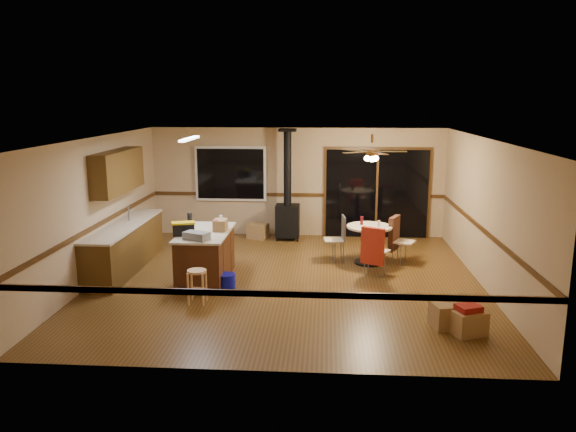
# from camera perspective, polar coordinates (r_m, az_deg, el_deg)

# --- Properties ---
(floor) EXTENTS (7.00, 7.00, 0.00)m
(floor) POSITION_cam_1_polar(r_m,az_deg,el_deg) (10.38, -0.11, -6.56)
(floor) COLOR brown
(floor) RESTS_ON ground
(ceiling) EXTENTS (7.00, 7.00, 0.00)m
(ceiling) POSITION_cam_1_polar(r_m,az_deg,el_deg) (9.87, -0.12, 7.90)
(ceiling) COLOR silver
(ceiling) RESTS_ON ground
(wall_back) EXTENTS (7.00, 0.00, 7.00)m
(wall_back) POSITION_cam_1_polar(r_m,az_deg,el_deg) (13.49, 0.94, 3.44)
(wall_back) COLOR tan
(wall_back) RESTS_ON ground
(wall_front) EXTENTS (7.00, 0.00, 7.00)m
(wall_front) POSITION_cam_1_polar(r_m,az_deg,el_deg) (6.67, -2.25, -5.51)
(wall_front) COLOR tan
(wall_front) RESTS_ON ground
(wall_left) EXTENTS (0.00, 7.00, 7.00)m
(wall_left) POSITION_cam_1_polar(r_m,az_deg,el_deg) (10.87, -18.86, 0.71)
(wall_left) COLOR tan
(wall_left) RESTS_ON ground
(wall_right) EXTENTS (0.00, 7.00, 7.00)m
(wall_right) POSITION_cam_1_polar(r_m,az_deg,el_deg) (10.41, 19.48, 0.19)
(wall_right) COLOR tan
(wall_right) RESTS_ON ground
(chair_rail) EXTENTS (7.00, 7.00, 0.08)m
(chair_rail) POSITION_cam_1_polar(r_m,az_deg,el_deg) (10.11, -0.12, -1.18)
(chair_rail) COLOR #422810
(chair_rail) RESTS_ON ground
(window) EXTENTS (1.72, 0.10, 1.32)m
(window) POSITION_cam_1_polar(r_m,az_deg,el_deg) (13.59, -5.84, 4.29)
(window) COLOR black
(window) RESTS_ON ground
(sliding_door) EXTENTS (2.52, 0.10, 2.10)m
(sliding_door) POSITION_cam_1_polar(r_m,az_deg,el_deg) (13.51, 9.00, 2.23)
(sliding_door) COLOR black
(sliding_door) RESTS_ON ground
(lower_cabinets) EXTENTS (0.60, 3.00, 0.86)m
(lower_cabinets) POSITION_cam_1_polar(r_m,az_deg,el_deg) (11.40, -16.21, -3.10)
(lower_cabinets) COLOR #513614
(lower_cabinets) RESTS_ON ground
(countertop) EXTENTS (0.64, 3.04, 0.04)m
(countertop) POSITION_cam_1_polar(r_m,az_deg,el_deg) (11.30, -16.35, -0.90)
(countertop) COLOR beige
(countertop) RESTS_ON lower_cabinets
(upper_cabinets) EXTENTS (0.35, 2.00, 0.80)m
(upper_cabinets) POSITION_cam_1_polar(r_m,az_deg,el_deg) (11.35, -16.90, 4.36)
(upper_cabinets) COLOR #513614
(upper_cabinets) RESTS_ON ground
(kitchen_island) EXTENTS (0.88, 1.68, 0.90)m
(kitchen_island) POSITION_cam_1_polar(r_m,az_deg,el_deg) (10.46, -8.36, -3.96)
(kitchen_island) COLOR #452211
(kitchen_island) RESTS_ON ground
(wood_stove) EXTENTS (0.55, 0.50, 2.52)m
(wood_stove) POSITION_cam_1_polar(r_m,az_deg,el_deg) (13.16, -0.05, 0.70)
(wood_stove) COLOR black
(wood_stove) RESTS_ON ground
(ceiling_fan) EXTENTS (0.24, 0.24, 0.55)m
(ceiling_fan) POSITION_cam_1_polar(r_m,az_deg,el_deg) (11.11, 8.50, 6.22)
(ceiling_fan) COLOR brown
(ceiling_fan) RESTS_ON ceiling
(fluorescent_strip) EXTENTS (0.10, 1.20, 0.04)m
(fluorescent_strip) POSITION_cam_1_polar(r_m,az_deg,el_deg) (10.45, -9.99, 7.73)
(fluorescent_strip) COLOR white
(fluorescent_strip) RESTS_ON ceiling
(toolbox_grey) EXTENTS (0.49, 0.40, 0.13)m
(toolbox_grey) POSITION_cam_1_polar(r_m,az_deg,el_deg) (9.78, -9.29, -2.00)
(toolbox_grey) COLOR slate
(toolbox_grey) RESTS_ON kitchen_island
(toolbox_black) EXTENTS (0.42, 0.30, 0.21)m
(toolbox_black) POSITION_cam_1_polar(r_m,az_deg,el_deg) (10.12, -10.57, -1.36)
(toolbox_black) COLOR black
(toolbox_black) RESTS_ON kitchen_island
(toolbox_yellow_lid) EXTENTS (0.45, 0.33, 0.03)m
(toolbox_yellow_lid) POSITION_cam_1_polar(r_m,az_deg,el_deg) (10.09, -10.60, -0.70)
(toolbox_yellow_lid) COLOR gold
(toolbox_yellow_lid) RESTS_ON toolbox_black
(box_on_island) EXTENTS (0.23, 0.31, 0.21)m
(box_on_island) POSITION_cam_1_polar(r_m,az_deg,el_deg) (10.37, -6.89, -0.92)
(box_on_island) COLOR olive
(box_on_island) RESTS_ON kitchen_island
(bottle_dark) EXTENTS (0.11, 0.11, 0.31)m
(bottle_dark) POSITION_cam_1_polar(r_m,az_deg,el_deg) (10.56, -9.94, -0.50)
(bottle_dark) COLOR black
(bottle_dark) RESTS_ON kitchen_island
(bottle_pink) EXTENTS (0.09, 0.09, 0.22)m
(bottle_pink) POSITION_cam_1_polar(r_m,az_deg,el_deg) (10.29, -7.31, -0.99)
(bottle_pink) COLOR #D84C8C
(bottle_pink) RESTS_ON kitchen_island
(bottle_white) EXTENTS (0.08, 0.08, 0.18)m
(bottle_white) POSITION_cam_1_polar(r_m,az_deg,el_deg) (10.86, -6.81, -0.39)
(bottle_white) COLOR white
(bottle_white) RESTS_ON kitchen_island
(bar_stool) EXTENTS (0.38, 0.38, 0.56)m
(bar_stool) POSITION_cam_1_polar(r_m,az_deg,el_deg) (9.32, -9.22, -7.09)
(bar_stool) COLOR tan
(bar_stool) RESTS_ON floor
(blue_bucket) EXTENTS (0.32, 0.32, 0.26)m
(blue_bucket) POSITION_cam_1_polar(r_m,az_deg,el_deg) (10.00, -6.26, -6.59)
(blue_bucket) COLOR #0C10B4
(blue_bucket) RESTS_ON floor
(dining_table) EXTENTS (0.91, 0.91, 0.78)m
(dining_table) POSITION_cam_1_polar(r_m,az_deg,el_deg) (11.40, 8.24, -2.21)
(dining_table) COLOR black
(dining_table) RESTS_ON ground
(glass_red) EXTENTS (0.06, 0.06, 0.17)m
(glass_red) POSITION_cam_1_polar(r_m,az_deg,el_deg) (11.41, 7.50, -0.46)
(glass_red) COLOR #590C14
(glass_red) RESTS_ON dining_table
(glass_cream) EXTENTS (0.07, 0.07, 0.13)m
(glass_cream) POSITION_cam_1_polar(r_m,az_deg,el_deg) (11.30, 9.21, -0.76)
(glass_cream) COLOR beige
(glass_cream) RESTS_ON dining_table
(chair_left) EXTENTS (0.45, 0.44, 0.51)m
(chair_left) POSITION_cam_1_polar(r_m,az_deg,el_deg) (11.46, 5.24, -1.76)
(chair_left) COLOR tan
(chair_left) RESTS_ON ground
(chair_near) EXTENTS (0.59, 0.61, 0.70)m
(chair_near) POSITION_cam_1_polar(r_m,az_deg,el_deg) (10.55, 8.65, -3.01)
(chair_near) COLOR tan
(chair_near) RESTS_ON ground
(chair_right) EXTENTS (0.59, 0.58, 0.70)m
(chair_right) POSITION_cam_1_polar(r_m,az_deg,el_deg) (11.56, 10.85, -1.77)
(chair_right) COLOR tan
(chair_right) RESTS_ON ground
(box_under_window) EXTENTS (0.53, 0.48, 0.35)m
(box_under_window) POSITION_cam_1_polar(r_m,az_deg,el_deg) (13.39, -3.09, -1.54)
(box_under_window) COLOR olive
(box_under_window) RESTS_ON floor
(box_corner_a) EXTENTS (0.56, 0.52, 0.35)m
(box_corner_a) POSITION_cam_1_polar(r_m,az_deg,el_deg) (8.50, 17.78, -10.23)
(box_corner_a) COLOR olive
(box_corner_a) RESTS_ON floor
(box_corner_b) EXTENTS (0.53, 0.48, 0.36)m
(box_corner_b) POSITION_cam_1_polar(r_m,az_deg,el_deg) (8.65, 15.90, -9.66)
(box_corner_b) COLOR olive
(box_corner_b) RESTS_ON floor
(box_small_red) EXTENTS (0.40, 0.37, 0.09)m
(box_small_red) POSITION_cam_1_polar(r_m,az_deg,el_deg) (8.42, 17.87, -8.87)
(box_small_red) COLOR maroon
(box_small_red) RESTS_ON box_corner_a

